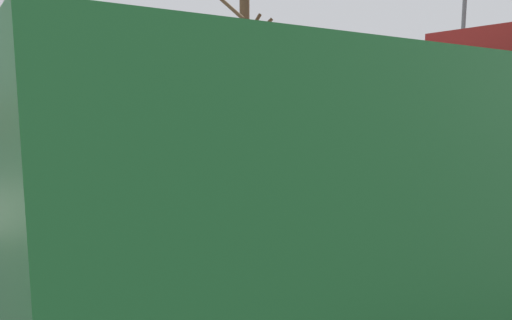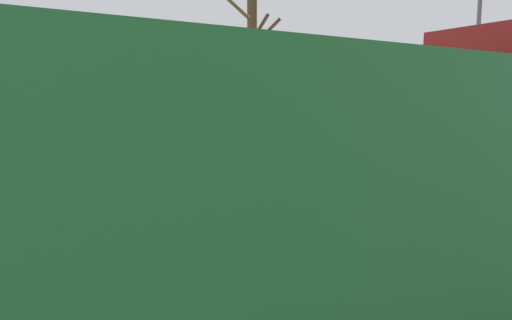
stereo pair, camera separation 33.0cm
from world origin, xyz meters
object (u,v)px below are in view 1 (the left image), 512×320
(loose_tire, at_px, (16,195))
(bare_tree, at_px, (244,85))
(street_light_pole, at_px, (462,57))
(dump_truck_green, at_px, (448,159))
(fire_hydrant, at_px, (30,195))

(loose_tire, bearing_deg, bare_tree, 15.43)
(bare_tree, relative_size, street_light_pole, 0.69)
(loose_tire, relative_size, dump_truck_green, 0.16)
(fire_hydrant, distance_m, bare_tree, 5.24)
(fire_hydrant, distance_m, street_light_pole, 12.18)
(fire_hydrant, relative_size, bare_tree, 0.18)
(loose_tire, height_order, bare_tree, bare_tree)
(dump_truck_green, xyz_separation_m, bare_tree, (2.04, 6.67, 0.91))
(dump_truck_green, bearing_deg, loose_tire, 119.79)
(loose_tire, distance_m, bare_tree, 5.55)
(fire_hydrant, height_order, street_light_pole, street_light_pole)
(street_light_pole, bearing_deg, dump_truck_green, -148.61)
(fire_hydrant, bearing_deg, bare_tree, 10.10)
(dump_truck_green, bearing_deg, fire_hydrant, 115.38)
(loose_tire, distance_m, street_light_pole, 12.41)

